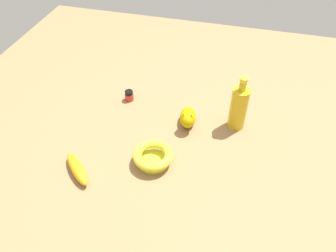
% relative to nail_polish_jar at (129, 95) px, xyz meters
% --- Properties ---
extents(ground, '(2.00, 2.00, 0.00)m').
position_rel_nail_polish_jar_xyz_m(ground, '(0.23, -0.19, -0.02)').
color(ground, '#936D47').
extents(nail_polish_jar, '(0.04, 0.04, 0.05)m').
position_rel_nail_polish_jar_xyz_m(nail_polish_jar, '(0.00, 0.00, 0.00)').
color(nail_polish_jar, red).
rests_on(nail_polish_jar, ground).
extents(cat_figurine, '(0.08, 0.15, 0.09)m').
position_rel_nail_polish_jar_xyz_m(cat_figurine, '(0.28, -0.09, 0.01)').
color(cat_figurine, '#B49605').
rests_on(cat_figurine, ground).
extents(bottle_tall, '(0.07, 0.07, 0.23)m').
position_rel_nail_polish_jar_xyz_m(bottle_tall, '(0.47, -0.05, 0.07)').
color(bottle_tall, gold).
rests_on(bottle_tall, ground).
extents(bowl, '(0.14, 0.14, 0.05)m').
position_rel_nail_polish_jar_xyz_m(bowl, '(0.20, -0.32, 0.01)').
color(bowl, gold).
rests_on(bowl, ground).
extents(banana, '(0.15, 0.14, 0.04)m').
position_rel_nail_polish_jar_xyz_m(banana, '(-0.04, -0.43, -0.00)').
color(banana, gold).
rests_on(banana, ground).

